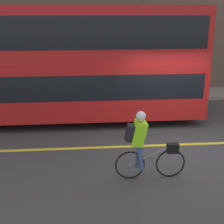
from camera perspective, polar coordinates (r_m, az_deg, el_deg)
name	(u,v)px	position (r m, az deg, el deg)	size (l,w,h in m)	color
ground_plane	(178,147)	(9.08, 11.96, -6.31)	(80.00, 80.00, 0.00)	#38383A
road_center_line	(176,145)	(9.23, 11.66, -5.87)	(50.00, 0.14, 0.01)	yellow
sidewalk_curb	(143,95)	(14.15, 5.64, 3.10)	(60.00, 1.74, 0.14)	gray
bus	(67,60)	(10.69, -8.30, 9.45)	(9.06, 2.48, 3.85)	black
cyclist_on_bike	(144,143)	(7.01, 5.80, -5.68)	(1.62, 0.32, 1.62)	black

